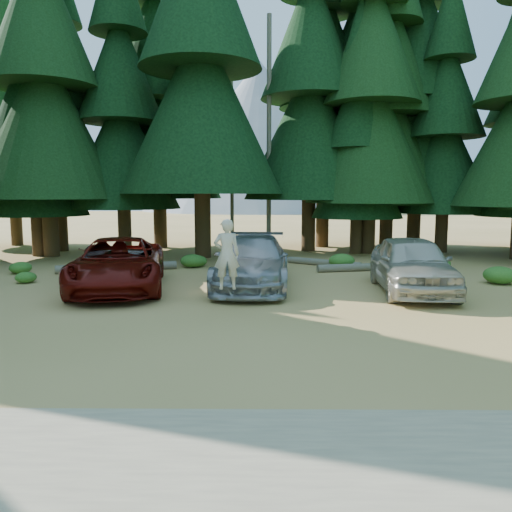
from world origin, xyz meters
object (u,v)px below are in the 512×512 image
at_px(silver_minivan_right, 412,264).
at_px(log_mid, 323,263).
at_px(red_pickup, 118,264).
at_px(frisbee_player, 227,254).
at_px(log_left, 118,267).
at_px(silver_minivan_center, 252,262).
at_px(log_right, 375,267).

height_order(silver_minivan_right, log_mid, silver_minivan_right).
bearing_deg(red_pickup, log_mid, 26.70).
xyz_separation_m(frisbee_player, log_left, (-4.85, 6.75, -1.35)).
bearing_deg(red_pickup, silver_minivan_center, -3.39).
bearing_deg(log_mid, silver_minivan_center, -86.43).
height_order(silver_minivan_center, log_mid, silver_minivan_center).
bearing_deg(silver_minivan_center, log_right, 39.53).
relative_size(silver_minivan_center, log_mid, 1.69).
bearing_deg(frisbee_player, log_right, -134.28).
distance_m(silver_minivan_right, log_mid, 6.15).
height_order(red_pickup, log_left, red_pickup).
distance_m(red_pickup, silver_minivan_right, 9.37).
distance_m(red_pickup, log_mid, 9.15).
distance_m(red_pickup, frisbee_player, 4.76).
bearing_deg(silver_minivan_center, frisbee_player, -97.18).
xyz_separation_m(log_left, log_mid, (8.44, 1.64, -0.02)).
distance_m(frisbee_player, log_mid, 9.23).
height_order(frisbee_player, log_left, frisbee_player).
bearing_deg(silver_minivan_right, silver_minivan_center, 175.35).
distance_m(log_left, log_right, 10.36).
height_order(silver_minivan_center, log_right, silver_minivan_center).
xyz_separation_m(frisbee_player, log_right, (5.51, 7.06, -1.36)).
relative_size(red_pickup, silver_minivan_center, 1.03).
bearing_deg(silver_minivan_center, log_left, 151.64).
distance_m(silver_minivan_center, log_mid, 5.83).
distance_m(red_pickup, log_right, 10.12).
xyz_separation_m(red_pickup, frisbee_player, (3.71, -2.91, 0.68)).
xyz_separation_m(silver_minivan_center, log_left, (-5.46, 3.32, -0.68)).
bearing_deg(log_mid, frisbee_player, -78.61).
bearing_deg(log_right, frisbee_player, -140.36).
height_order(red_pickup, log_right, red_pickup).
xyz_separation_m(silver_minivan_center, log_right, (4.89, 3.63, -0.69)).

